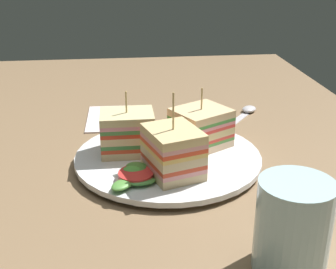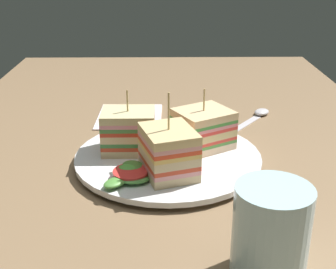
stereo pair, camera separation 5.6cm
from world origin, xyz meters
TOP-DOWN VIEW (x-y plane):
  - ground_plane at (0.00, 0.00)cm, footprint 128.70×74.64cm
  - plate at (0.00, 0.00)cm, footprint 25.72×25.72cm
  - sandwich_wedge_0 at (1.52, 5.43)cm, footprint 5.75×7.36cm
  - sandwich_wedge_1 at (-5.64, -0.15)cm, footprint 8.80×7.90cm
  - sandwich_wedge_2 at (2.64, -4.98)cm, footprint 9.20×9.54cm
  - chip_pile at (-0.88, 0.82)cm, footprint 5.61×5.23cm
  - salad_garnish at (-6.60, 4.95)cm, footprint 7.91×6.10cm
  - spoon at (17.64, -15.72)cm, footprint 12.25×10.08cm
  - napkin at (18.32, 6.49)cm, footprint 12.84×11.39cm
  - drinking_glass at (-23.23, -8.84)cm, footprint 6.94×6.94cm

SIDE VIEW (x-z plane):
  - ground_plane at x=0.00cm, z-range -1.80..0.00cm
  - napkin at x=18.32cm, z-range 0.00..0.50cm
  - spoon at x=17.64cm, z-range -0.12..0.88cm
  - plate at x=0.00cm, z-range 0.14..1.48cm
  - salad_garnish at x=-6.60cm, z-range 1.21..2.68cm
  - chip_pile at x=-0.88cm, z-range 1.46..2.84cm
  - drinking_glass at x=-23.23cm, z-range -0.65..8.37cm
  - sandwich_wedge_2 at x=2.64cm, z-range -0.25..8.39cm
  - sandwich_wedge_0 at x=1.52cm, z-range -0.18..8.68cm
  - sandwich_wedge_1 at x=-5.64cm, z-range -1.04..9.74cm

